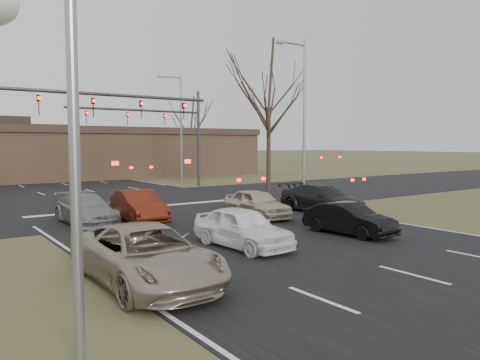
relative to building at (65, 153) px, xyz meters
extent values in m
plane|color=#424424|center=(-2.00, -38.00, -2.67)|extent=(360.00, 360.00, 0.00)
cube|color=black|center=(-2.00, 22.00, -2.66)|extent=(14.00, 300.00, 0.02)
cube|color=black|center=(-2.00, -23.00, -2.65)|extent=(200.00, 14.00, 0.02)
cube|color=#8B694B|center=(0.00, 0.00, -0.37)|extent=(42.00, 10.00, 4.60)
cube|color=#38281E|center=(0.00, 0.00, 2.28)|extent=(42.40, 10.40, 0.70)
cylinder|color=#383A3D|center=(-4.50, -25.00, 3.53)|extent=(12.00, 0.18, 0.18)
imported|color=black|center=(-7.83, -25.00, 2.83)|extent=(0.16, 0.20, 1.00)
imported|color=black|center=(-5.17, -25.00, 2.83)|extent=(0.16, 0.20, 1.00)
imported|color=black|center=(-2.50, -25.00, 2.83)|extent=(0.16, 0.20, 1.00)
imported|color=black|center=(0.17, -25.00, 2.83)|extent=(0.16, 0.20, 1.00)
cylinder|color=#383A3D|center=(7.00, -15.00, 1.33)|extent=(0.24, 0.24, 8.00)
cylinder|color=#383A3D|center=(1.50, -15.00, 3.53)|extent=(11.00, 0.18, 0.18)
imported|color=black|center=(3.86, -15.00, 2.83)|extent=(0.16, 0.20, 1.00)
imported|color=black|center=(0.71, -15.00, 2.83)|extent=(0.16, 0.20, 1.00)
imported|color=black|center=(-2.43, -15.00, 2.83)|extent=(0.16, 0.20, 1.00)
cylinder|color=gray|center=(-11.00, -42.00, 2.33)|extent=(0.18, 0.18, 10.00)
cylinder|color=gray|center=(7.00, -28.00, 2.33)|extent=(0.18, 0.18, 10.00)
cylinder|color=gray|center=(6.00, -28.00, 6.93)|extent=(2.00, 0.12, 0.12)
cube|color=gray|center=(5.00, -28.00, 6.88)|extent=(0.50, 0.25, 0.15)
cylinder|color=gray|center=(7.50, -11.00, 2.33)|extent=(0.18, 0.18, 10.00)
cylinder|color=gray|center=(6.50, -11.00, 6.93)|extent=(2.00, 0.12, 0.12)
cube|color=gray|center=(5.50, -11.00, 6.88)|extent=(0.50, 0.25, 0.15)
cylinder|color=black|center=(9.00, -22.00, 0.50)|extent=(0.32, 0.32, 6.33)
cylinder|color=black|center=(13.00, -3.00, -0.19)|extent=(0.32, 0.32, 4.95)
imported|color=#A29583|center=(-8.28, -38.46, -1.91)|extent=(2.53, 5.46, 1.51)
imported|color=white|center=(-3.78, -36.45, -1.96)|extent=(1.92, 4.26, 1.42)
imported|color=black|center=(1.00, -37.04, -2.03)|extent=(1.61, 3.92, 1.26)
imported|color=black|center=(4.50, -32.13, -1.94)|extent=(2.35, 5.14, 1.46)
imported|color=gray|center=(-6.74, -28.50, -1.99)|extent=(1.90, 4.65, 1.35)
imported|color=#57190C|center=(-4.54, -29.26, -1.94)|extent=(1.92, 4.51, 1.45)
imported|color=beige|center=(0.61, -31.54, -1.97)|extent=(1.78, 4.15, 1.40)
camera|label=1|loc=(-13.13, -49.50, 0.95)|focal=35.00mm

